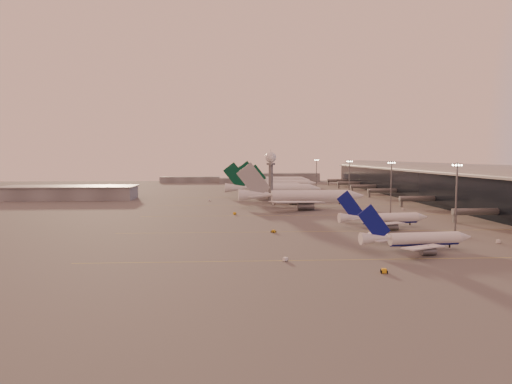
{
  "coord_description": "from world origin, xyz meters",
  "views": [
    {
      "loc": [
        -19.8,
        -151.4,
        27.24
      ],
      "look_at": [
        -7.32,
        60.96,
        10.39
      ],
      "focal_mm": 32.0,
      "sensor_mm": 36.0,
      "label": 1
    }
  ],
  "objects": [
    {
      "name": "narrowbody_near",
      "position": [
        34.11,
        -24.39,
        2.78
      ],
      "size": [
        35.07,
        27.88,
        13.71
      ],
      "color": "silver",
      "rests_on": "ground"
    },
    {
      "name": "mast_c",
      "position": [
        50.0,
        110.0,
        13.74
      ],
      "size": [
        3.6,
        0.56,
        25.0
      ],
      "color": "slate",
      "rests_on": "ground"
    },
    {
      "name": "narrowbody_mid",
      "position": [
        38.99,
        17.97,
        2.92
      ],
      "size": [
        36.85,
        29.25,
        14.42
      ],
      "color": "silver",
      "rests_on": "ground"
    },
    {
      "name": "greentail_c",
      "position": [
        24.36,
        222.45,
        3.6
      ],
      "size": [
        55.8,
        44.75,
        20.36
      ],
      "color": "silver",
      "rests_on": "ground"
    },
    {
      "name": "terminal",
      "position": [
        107.88,
        110.09,
        10.52
      ],
      "size": [
        57.0,
        362.0,
        23.04
      ],
      "color": "black",
      "rests_on": "ground"
    },
    {
      "name": "mast_b",
      "position": [
        55.0,
        55.0,
        13.74
      ],
      "size": [
        3.6,
        0.56,
        25.0
      ],
      "color": "slate",
      "rests_on": "ground"
    },
    {
      "name": "mast_a",
      "position": [
        58.0,
        0.0,
        13.74
      ],
      "size": [
        3.6,
        0.56,
        25.0
      ],
      "color": "slate",
      "rests_on": "ground"
    },
    {
      "name": "greentail_b",
      "position": [
        10.17,
        183.33,
        3.53
      ],
      "size": [
        54.97,
        44.36,
        19.96
      ],
      "color": "silver",
      "rests_on": "ground"
    },
    {
      "name": "gsv_tug_mid",
      "position": [
        -4.17,
        8.35,
        0.49
      ],
      "size": [
        3.42,
        3.86,
        0.95
      ],
      "color": "gold",
      "rests_on": "ground"
    },
    {
      "name": "gsv_tug_near",
      "position": [
        16.05,
        -49.22,
        0.53
      ],
      "size": [
        2.83,
        3.96,
        1.03
      ],
      "color": "gold",
      "rests_on": "ground"
    },
    {
      "name": "greentail_d",
      "position": [
        21.84,
        256.93,
        4.05
      ],
      "size": [
        63.07,
        50.69,
        22.94
      ],
      "color": "silver",
      "rests_on": "ground"
    },
    {
      "name": "gsv_truck_d",
      "position": [
        -31.94,
        124.75,
        1.08
      ],
      "size": [
        2.16,
        5.31,
        2.11
      ],
      "color": "white",
      "rests_on": "ground"
    },
    {
      "name": "gsv_catering_a",
      "position": [
        64.3,
        -15.46,
        2.09
      ],
      "size": [
        5.51,
        3.51,
        4.18
      ],
      "color": "white",
      "rests_on": "ground"
    },
    {
      "name": "ground",
      "position": [
        0.0,
        0.0,
        0.0
      ],
      "size": [
        700.0,
        700.0,
        0.0
      ],
      "primitive_type": "plane",
      "color": "#504E4E",
      "rests_on": "ground"
    },
    {
      "name": "gsv_catering_b",
      "position": [
        68.19,
        73.1,
        1.94
      ],
      "size": [
        5.1,
        3.12,
        3.89
      ],
      "color": "white",
      "rests_on": "ground"
    },
    {
      "name": "taxiway_markings",
      "position": [
        30.0,
        56.0,
        0.01
      ],
      "size": [
        180.0,
        185.25,
        0.02
      ],
      "color": "gold",
      "rests_on": "ground"
    },
    {
      "name": "hangar",
      "position": [
        -120.0,
        140.0,
        4.32
      ],
      "size": [
        82.0,
        27.0,
        8.5
      ],
      "color": "slate",
      "rests_on": "ground"
    },
    {
      "name": "gsv_truck_b",
      "position": [
        42.52,
        40.97,
        1.19
      ],
      "size": [
        6.13,
        4.22,
        2.34
      ],
      "color": "white",
      "rests_on": "ground"
    },
    {
      "name": "radar_tower",
      "position": [
        5.0,
        120.0,
        20.95
      ],
      "size": [
        6.4,
        6.4,
        31.1
      ],
      "color": "slate",
      "rests_on": "ground"
    },
    {
      "name": "mast_d",
      "position": [
        48.0,
        200.0,
        13.74
      ],
      "size": [
        3.6,
        0.56,
        25.0
      ],
      "color": "slate",
      "rests_on": "ground"
    },
    {
      "name": "gsv_tug_far",
      "position": [
        4.52,
        99.0,
        0.56
      ],
      "size": [
        2.64,
        3.99,
        1.08
      ],
      "color": "white",
      "rests_on": "ground"
    },
    {
      "name": "gsv_truck_c",
      "position": [
        -16.96,
        59.05,
        1.23
      ],
      "size": [
        6.34,
        3.77,
        2.41
      ],
      "color": "gold",
      "rests_on": "ground"
    },
    {
      "name": "widebody_white",
      "position": [
        18.85,
        87.45,
        4.17
      ],
      "size": [
        68.32,
        54.69,
        24.02
      ],
      "color": "silver",
      "rests_on": "ground"
    },
    {
      "name": "greentail_a",
      "position": [
        9.08,
        144.76,
        4.12
      ],
      "size": [
        64.13,
        51.81,
        23.3
      ],
      "color": "silver",
      "rests_on": "ground"
    },
    {
      "name": "distant_horizon",
      "position": [
        2.62,
        325.14,
        3.89
      ],
      "size": [
        165.0,
        37.5,
        9.0
      ],
      "color": "slate",
      "rests_on": "ground"
    },
    {
      "name": "gsv_truck_a",
      "position": [
        -5.07,
        -35.57,
        1.08
      ],
      "size": [
        5.32,
        4.59,
        2.11
      ],
      "color": "white",
      "rests_on": "ground"
    }
  ]
}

